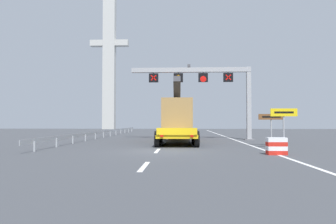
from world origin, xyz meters
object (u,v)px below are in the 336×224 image
object	(u,v)px
crash_barrier_striped	(277,146)
heavy_haul_truck_yellow	(177,119)
bridge_pylon_distant	(109,58)
exit_sign_yellow	(284,118)
overhead_lane_gantry	(207,81)
tourist_info_sign_brown	(271,121)

from	to	relation	value
crash_barrier_striped	heavy_haul_truck_yellow	bearing A→B (deg)	114.58
bridge_pylon_distant	crash_barrier_striped	bearing A→B (deg)	-67.77
crash_barrier_striped	bridge_pylon_distant	distance (m)	60.64
heavy_haul_truck_yellow	bridge_pylon_distant	world-z (taller)	bridge_pylon_distant
heavy_haul_truck_yellow	exit_sign_yellow	xyz separation A→B (m)	(6.96, -8.24, -0.00)
heavy_haul_truck_yellow	crash_barrier_striped	distance (m)	13.05
overhead_lane_gantry	bridge_pylon_distant	bearing A→B (deg)	115.51
exit_sign_yellow	crash_barrier_striped	distance (m)	4.17
crash_barrier_striped	tourist_info_sign_brown	bearing A→B (deg)	76.10
overhead_lane_gantry	bridge_pylon_distant	size ratio (longest dim) A/B	0.36
bridge_pylon_distant	heavy_haul_truck_yellow	bearing A→B (deg)	-68.44
overhead_lane_gantry	tourist_info_sign_brown	xyz separation A→B (m)	(3.95, -7.45, -3.89)
exit_sign_yellow	overhead_lane_gantry	bearing A→B (deg)	113.33
tourist_info_sign_brown	crash_barrier_striped	xyz separation A→B (m)	(-1.40, -5.66, -1.32)
heavy_haul_truck_yellow	tourist_info_sign_brown	world-z (taller)	heavy_haul_truck_yellow
tourist_info_sign_brown	crash_barrier_striped	world-z (taller)	tourist_info_sign_brown
tourist_info_sign_brown	exit_sign_yellow	bearing A→B (deg)	-85.32
bridge_pylon_distant	overhead_lane_gantry	bearing A→B (deg)	-64.49
tourist_info_sign_brown	heavy_haul_truck_yellow	bearing A→B (deg)	137.93
overhead_lane_gantry	tourist_info_sign_brown	size ratio (longest dim) A/B	5.16
exit_sign_yellow	tourist_info_sign_brown	size ratio (longest dim) A/B	1.13
tourist_info_sign_brown	bridge_pylon_distant	world-z (taller)	bridge_pylon_distant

